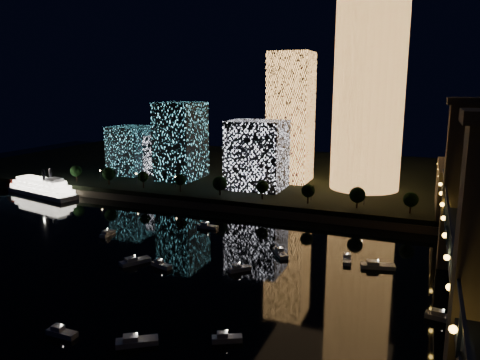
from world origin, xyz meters
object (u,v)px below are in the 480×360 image
(tower_rectangular, at_px, (291,118))
(riverboat, at_px, (39,187))
(tower_cylindrical, at_px, (369,93))
(truss_bridge, at_px, (474,271))

(tower_rectangular, distance_m, riverboat, 129.57)
(tower_cylindrical, relative_size, truss_bridge, 0.34)
(tower_cylindrical, xyz_separation_m, tower_rectangular, (-37.79, 3.95, -12.70))
(tower_rectangular, height_order, truss_bridge, tower_rectangular)
(tower_cylindrical, xyz_separation_m, truss_bridge, (37.43, -123.49, -33.55))
(tower_cylindrical, bearing_deg, riverboat, -160.70)
(tower_cylindrical, relative_size, tower_rectangular, 1.39)
(tower_rectangular, xyz_separation_m, riverboat, (-111.78, -56.32, -33.48))
(tower_rectangular, bearing_deg, tower_cylindrical, -5.96)
(tower_rectangular, distance_m, truss_bridge, 149.44)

